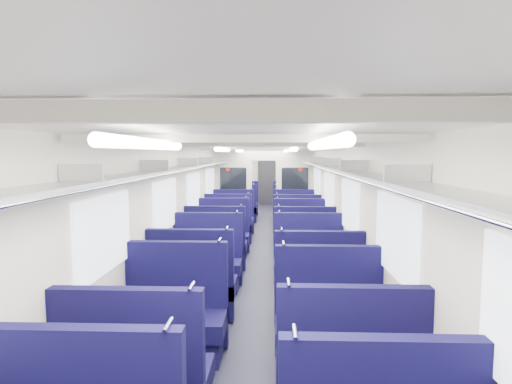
{
  "coord_description": "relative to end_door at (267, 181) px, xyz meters",
  "views": [
    {
      "loc": [
        0.23,
        -9.12,
        2.2
      ],
      "look_at": [
        -0.21,
        2.39,
        1.13
      ],
      "focal_mm": 29.38,
      "sensor_mm": 36.0,
      "label": 1
    }
  ],
  "objects": [
    {
      "name": "floor",
      "position": [
        0.0,
        -8.94,
        -1.0
      ],
      "size": [
        2.8,
        18.0,
        0.01
      ],
      "primitive_type": "cube",
      "color": "black",
      "rests_on": "ground"
    },
    {
      "name": "ceiling",
      "position": [
        0.0,
        -8.94,
        1.35
      ],
      "size": [
        2.8,
        18.0,
        0.01
      ],
      "primitive_type": "cube",
      "color": "white",
      "rests_on": "wall_left"
    },
    {
      "name": "wall_left",
      "position": [
        -1.4,
        -8.94,
        0.18
      ],
      "size": [
        0.02,
        18.0,
        2.35
      ],
      "primitive_type": "cube",
      "color": "beige",
      "rests_on": "floor"
    },
    {
      "name": "dado_left",
      "position": [
        -1.39,
        -8.94,
        -0.65
      ],
      "size": [
        0.03,
        17.9,
        0.7
      ],
      "primitive_type": "cube",
      "color": "black",
      "rests_on": "floor"
    },
    {
      "name": "wall_right",
      "position": [
        1.4,
        -8.94,
        0.18
      ],
      "size": [
        0.02,
        18.0,
        2.35
      ],
      "primitive_type": "cube",
      "color": "beige",
      "rests_on": "floor"
    },
    {
      "name": "dado_right",
      "position": [
        1.39,
        -8.94,
        -0.65
      ],
      "size": [
        0.03,
        17.9,
        0.7
      ],
      "primitive_type": "cube",
      "color": "black",
      "rests_on": "floor"
    },
    {
      "name": "wall_far",
      "position": [
        0.0,
        0.06,
        0.18
      ],
      "size": [
        2.8,
        0.02,
        2.35
      ],
      "primitive_type": "cube",
      "color": "beige",
      "rests_on": "floor"
    },
    {
      "name": "luggage_rack_left",
      "position": [
        -1.21,
        -8.94,
        0.97
      ],
      "size": [
        0.36,
        17.4,
        0.18
      ],
      "color": "#B2B5BA",
      "rests_on": "wall_left"
    },
    {
      "name": "luggage_rack_right",
      "position": [
        1.21,
        -8.94,
        0.97
      ],
      "size": [
        0.36,
        17.4,
        0.18
      ],
      "color": "#B2B5BA",
      "rests_on": "wall_right"
    },
    {
      "name": "windows",
      "position": [
        0.0,
        -9.4,
        0.42
      ],
      "size": [
        2.78,
        15.6,
        0.75
      ],
      "color": "white",
      "rests_on": "wall_left"
    },
    {
      "name": "ceiling_fittings",
      "position": [
        0.0,
        -9.2,
        1.29
      ],
      "size": [
        2.7,
        16.06,
        0.11
      ],
      "color": "beige",
      "rests_on": "ceiling"
    },
    {
      "name": "end_door",
      "position": [
        0.0,
        0.0,
        0.0
      ],
      "size": [
        0.75,
        0.06,
        2.0
      ],
      "primitive_type": "cube",
      "color": "black",
      "rests_on": "floor"
    },
    {
      "name": "bulkhead",
      "position": [
        -0.0,
        -6.17,
        0.23
      ],
      "size": [
        2.8,
        0.1,
        2.35
      ],
      "color": "beige",
      "rests_on": "floor"
    },
    {
      "name": "seat_5",
      "position": [
        0.83,
        -14.88,
        -0.61
      ],
      "size": [
        1.13,
        0.63,
        1.26
      ],
      "color": "#0F0C3D",
      "rests_on": "floor"
    },
    {
      "name": "seat_6",
      "position": [
        -0.83,
        -13.69,
        -0.61
      ],
      "size": [
        1.13,
        0.63,
        1.26
      ],
      "color": "#0F0C3D",
      "rests_on": "floor"
    },
    {
      "name": "seat_7",
      "position": [
        0.83,
        -13.84,
        -0.61
      ],
      "size": [
        1.13,
        0.63,
        1.26
      ],
      "color": "#0F0C3D",
      "rests_on": "floor"
    },
    {
      "name": "seat_8",
      "position": [
        -0.83,
        -12.63,
        -0.61
      ],
      "size": [
        1.13,
        0.63,
        1.26
      ],
      "color": "#0F0C3D",
      "rests_on": "floor"
    },
    {
      "name": "seat_9",
      "position": [
        0.83,
        -12.69,
        -0.61
      ],
      "size": [
        1.13,
        0.63,
        1.26
      ],
      "color": "#0F0C3D",
      "rests_on": "floor"
    },
    {
      "name": "seat_10",
      "position": [
        -0.83,
        -11.43,
        -0.61
      ],
      "size": [
        1.13,
        0.63,
        1.26
      ],
      "color": "#0F0C3D",
      "rests_on": "floor"
    },
    {
      "name": "seat_11",
      "position": [
        0.83,
        -11.38,
        -0.61
      ],
      "size": [
        1.13,
        0.63,
        1.26
      ],
      "color": "#0F0C3D",
      "rests_on": "floor"
    },
    {
      "name": "seat_12",
      "position": [
        -0.83,
        -10.27,
        -0.61
      ],
      "size": [
        1.13,
        0.63,
        1.26
      ],
      "color": "#0F0C3D",
      "rests_on": "floor"
    },
    {
      "name": "seat_13",
      "position": [
        0.83,
        -10.27,
        -0.61
      ],
      "size": [
        1.13,
        0.63,
        1.26
      ],
      "color": "#0F0C3D",
      "rests_on": "floor"
    },
    {
      "name": "seat_14",
      "position": [
        -0.83,
        -9.18,
        -0.61
      ],
      "size": [
        1.13,
        0.63,
        1.26
      ],
      "color": "#0F0C3D",
      "rests_on": "floor"
    },
    {
      "name": "seat_15",
      "position": [
        0.83,
        -9.22,
        -0.61
      ],
      "size": [
        1.13,
        0.63,
        1.26
      ],
      "color": "#0F0C3D",
      "rests_on": "floor"
    },
    {
      "name": "seat_16",
      "position": [
        -0.83,
        -7.94,
        -0.61
      ],
      "size": [
        1.13,
        0.63,
        1.26
      ],
      "color": "#0F0C3D",
      "rests_on": "floor"
    },
    {
      "name": "seat_17",
      "position": [
        0.83,
        -8.01,
        -0.61
      ],
      "size": [
        1.13,
        0.63,
        1.26
      ],
      "color": "#0F0C3D",
      "rests_on": "floor"
    },
    {
      "name": "seat_18",
      "position": [
        -0.83,
        -6.95,
        -0.61
      ],
      "size": [
        1.13,
        0.63,
        1.26
      ],
      "color": "#0F0C3D",
      "rests_on": "floor"
    },
    {
      "name": "seat_19",
      "position": [
        0.83,
        -6.92,
        -0.61
      ],
      "size": [
        1.13,
        0.63,
        1.26
      ],
      "color": "#0F0C3D",
      "rests_on": "floor"
    },
    {
      "name": "seat_20",
      "position": [
        -0.83,
        -4.78,
        -0.61
      ],
      "size": [
        1.13,
        0.63,
        1.26
      ],
      "color": "#0F0C3D",
      "rests_on": "floor"
    },
    {
      "name": "seat_21",
      "position": [
        0.83,
        -4.91,
        -0.61
      ],
      "size": [
        1.13,
        0.63,
        1.26
      ],
      "color": "#0F0C3D",
      "rests_on": "floor"
    },
    {
      "name": "seat_22",
      "position": [
        -0.83,
        -3.57,
        -0.61
      ],
      "size": [
        1.13,
        0.63,
        1.26
      ],
      "color": "#0F0C3D",
      "rests_on": "floor"
    },
    {
      "name": "seat_23",
      "position": [
        0.83,
        -3.73,
        -0.61
      ],
      "size": [
        1.13,
        0.63,
        1.26
      ],
      "color": "#0F0C3D",
      "rests_on": "floor"
    }
  ]
}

